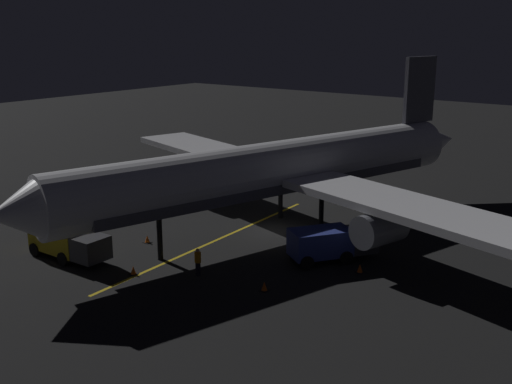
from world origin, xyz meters
name	(u,v)px	position (x,y,z in m)	size (l,w,h in m)	color
ground_plane	(272,233)	(0.00, 0.00, -0.10)	(180.00, 180.00, 0.20)	black
apron_guide_stripe	(215,241)	(2.12, 4.00, 0.00)	(0.24, 22.94, 0.01)	gold
airliner	(280,170)	(-0.18, -0.62, 4.61)	(39.02, 40.18, 12.32)	white
baggage_truck	(67,242)	(7.56, 12.45, 1.15)	(6.04, 2.40, 2.16)	gold
catering_truck	(330,244)	(-6.29, 2.43, 1.14)	(4.90, 5.85, 2.17)	navy
ground_crew_worker	(198,262)	(-1.18, 9.45, 0.89)	(0.40, 0.40, 1.74)	black
traffic_cone_near_left	(147,239)	(5.68, 7.20, 0.25)	(0.50, 0.50, 0.55)	#EA590F
traffic_cone_near_right	(360,269)	(-8.87, 3.09, 0.25)	(0.50, 0.50, 0.55)	#EA590F
traffic_cone_under_wing	(133,271)	(2.10, 11.74, 0.25)	(0.50, 0.50, 0.55)	#EA590F
traffic_cone_far	(264,287)	(-5.76, 8.85, 0.25)	(0.50, 0.50, 0.55)	#EA590F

